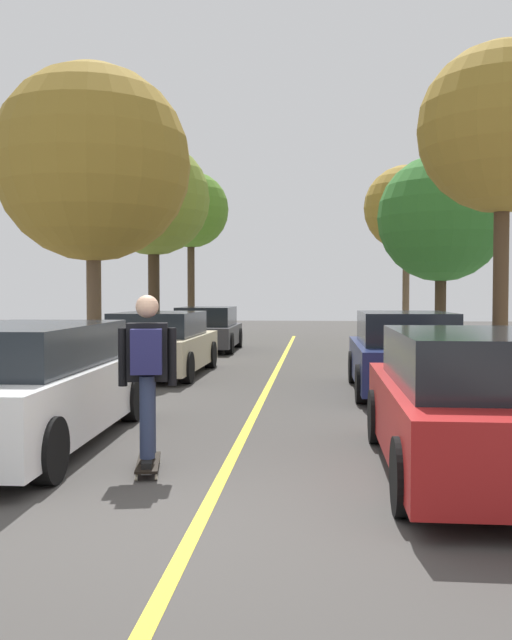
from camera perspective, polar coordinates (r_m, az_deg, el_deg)
The scene contains 16 objects.
ground at distance 5.80m, azimuth -4.44°, elevation -15.81°, with size 80.00×80.00×0.00m, color #3D3A38.
center_line at distance 9.66m, azimuth -0.53°, elevation -8.49°, with size 0.12×39.20×0.01m, color gold.
parked_car_left_nearest at distance 8.63m, azimuth -18.43°, elevation -5.10°, with size 2.04×4.69×1.43m.
parked_car_left_near at distance 15.40m, azimuth -7.86°, elevation -1.98°, with size 2.00×4.32×1.38m.
parked_car_left_far at distance 21.82m, azimuth -4.05°, elevation -0.75°, with size 1.97×4.05×1.37m.
parked_car_right_nearest at distance 7.21m, azimuth 17.80°, elevation -6.58°, with size 1.95×4.14×1.42m.
parked_car_right_near at distance 12.79m, azimuth 12.11°, elevation -2.74°, with size 1.90×4.04×1.46m.
street_tree_left_nearest at distance 17.14m, azimuth -13.26°, elevation 12.37°, with size 4.60×4.60×7.01m.
street_tree_left_near at distance 22.95m, azimuth -8.43°, elevation 9.77°, with size 3.66×3.66×6.54m.
street_tree_left_far at distance 29.55m, azimuth -5.38°, elevation 8.95°, with size 3.18×3.18×6.76m.
street_tree_right_nearest at distance 14.04m, azimuth 19.62°, elevation 14.54°, with size 3.13×3.13×6.28m.
street_tree_right_near at distance 19.93m, azimuth 14.98°, elevation 8.06°, with size 3.50×3.50×5.48m.
street_tree_right_far at distance 27.35m, azimuth 12.26°, elevation 8.94°, with size 3.24×3.24×6.53m.
fire_hydrant at distance 13.19m, azimuth -16.95°, elevation -3.59°, with size 0.20×0.20×0.70m.
skateboard at distance 7.21m, azimuth -8.86°, elevation -11.52°, with size 0.37×0.87×0.10m.
skateboarder at distance 7.01m, azimuth -8.92°, elevation -3.89°, with size 0.59×0.71×1.67m.
Camera 1 is at (0.90, -5.45, 1.79)m, focal length 38.95 mm.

